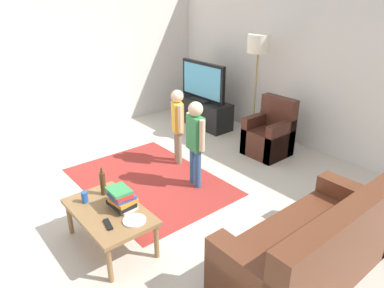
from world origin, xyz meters
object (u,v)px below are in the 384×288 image
(couch, at_px, (317,251))
(coffee_table, at_px, (109,214))
(tv_remote, at_px, (108,224))
(child_near_tv, at_px, (178,120))
(tv, at_px, (203,82))
(armchair, at_px, (270,136))
(plate, at_px, (134,220))
(floor_lamp, at_px, (258,50))
(soda_can, at_px, (85,197))
(tv_stand, at_px, (203,113))
(book_stack, at_px, (122,199))
(child_center, at_px, (195,137))
(bottle, at_px, (103,183))

(couch, bearing_deg, coffee_table, -142.55)
(tv_remote, bearing_deg, child_near_tv, 137.20)
(tv, height_order, armchair, tv)
(couch, distance_m, plate, 1.68)
(floor_lamp, distance_m, soda_can, 3.53)
(couch, bearing_deg, tv_stand, 153.18)
(book_stack, height_order, soda_can, book_stack)
(tv_stand, distance_m, armchair, 1.64)
(couch, relative_size, floor_lamp, 1.01)
(couch, relative_size, book_stack, 6.27)
(child_center, distance_m, plate, 1.53)
(floor_lamp, xyz_separation_m, book_stack, (0.97, -3.06, -1.02))
(bottle, distance_m, tv_remote, 0.58)
(bottle, relative_size, plate, 1.44)
(child_near_tv, relative_size, tv_remote, 6.63)
(tv, height_order, couch, tv)
(floor_lamp, bearing_deg, child_near_tv, -95.55)
(floor_lamp, relative_size, soda_can, 14.83)
(plate, bearing_deg, book_stack, 174.87)
(tv_remote, bearing_deg, floor_lamp, 120.66)
(couch, bearing_deg, child_near_tv, 169.84)
(book_stack, distance_m, soda_can, 0.41)
(coffee_table, height_order, book_stack, book_stack)
(child_near_tv, xyz_separation_m, plate, (1.39, -1.58, -0.25))
(plate, bearing_deg, tv_remote, -114.50)
(tv_stand, relative_size, child_center, 1.03)
(child_center, bearing_deg, coffee_table, -75.32)
(bottle, bearing_deg, child_center, 93.27)
(coffee_table, relative_size, tv_remote, 5.88)
(tv_remote, distance_m, plate, 0.24)
(floor_lamp, relative_size, tv_remote, 10.47)
(armchair, bearing_deg, plate, -76.13)
(couch, height_order, child_center, child_center)
(armchair, height_order, bottle, armchair)
(tv, xyz_separation_m, coffee_table, (2.04, -3.01, -0.48))
(tv_remote, bearing_deg, bottle, 168.68)
(child_near_tv, relative_size, plate, 5.13)
(couch, distance_m, coffee_table, 1.98)
(tv_stand, xyz_separation_m, child_center, (1.66, -1.59, 0.46))
(couch, relative_size, armchair, 2.00)
(tv_stand, relative_size, coffee_table, 1.20)
(bottle, xyz_separation_m, tv_remote, (0.52, -0.22, -0.12))
(book_stack, bearing_deg, plate, -5.13)
(book_stack, xyz_separation_m, tv_remote, (0.17, -0.24, -0.10))
(armchair, bearing_deg, child_center, -89.36)
(soda_can, bearing_deg, tv_remote, 0.00)
(bottle, xyz_separation_m, plate, (0.62, 0.00, -0.13))
(tv, height_order, plate, tv)
(tv_remote, relative_size, soda_can, 1.42)
(book_stack, bearing_deg, soda_can, -143.71)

